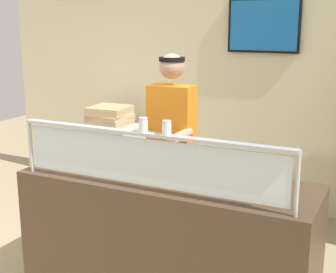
# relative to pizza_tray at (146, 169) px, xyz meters

# --- Properties ---
(ground_plane) EXTENTS (12.00, 12.00, 0.00)m
(ground_plane) POSITION_rel_pizza_tray_xyz_m (0.21, 0.57, -0.97)
(ground_plane) COLOR tan
(ground_plane) RESTS_ON ground
(shop_rear_unit) EXTENTS (6.49, 0.13, 2.70)m
(shop_rear_unit) POSITION_rel_pizza_tray_xyz_m (0.21, 2.11, 0.39)
(shop_rear_unit) COLOR beige
(shop_rear_unit) RESTS_ON ground
(serving_counter) EXTENTS (2.09, 0.70, 0.95)m
(serving_counter) POSITION_rel_pizza_tray_xyz_m (0.21, -0.08, -0.49)
(serving_counter) COLOR #4C3828
(serving_counter) RESTS_ON ground
(sneeze_guard) EXTENTS (1.92, 0.06, 0.39)m
(sneeze_guard) POSITION_rel_pizza_tray_xyz_m (0.21, -0.37, 0.23)
(sneeze_guard) COLOR #B2B5BC
(sneeze_guard) RESTS_ON serving_counter
(pizza_tray) EXTENTS (0.43, 0.43, 0.04)m
(pizza_tray) POSITION_rel_pizza_tray_xyz_m (0.00, 0.00, 0.00)
(pizza_tray) COLOR #9EA0A8
(pizza_tray) RESTS_ON serving_counter
(pizza_server) EXTENTS (0.11, 0.29, 0.01)m
(pizza_server) POSITION_rel_pizza_tray_xyz_m (0.00, -0.02, 0.02)
(pizza_server) COLOR #ADAFB7
(pizza_server) RESTS_ON pizza_tray
(parmesan_shaker) EXTENTS (0.06, 0.06, 0.09)m
(parmesan_shaker) POSITION_rel_pizza_tray_xyz_m (0.19, -0.37, 0.41)
(parmesan_shaker) COLOR white
(parmesan_shaker) RESTS_ON sneeze_guard
(pepper_flake_shaker) EXTENTS (0.06, 0.06, 0.09)m
(pepper_flake_shaker) POSITION_rel_pizza_tray_xyz_m (0.35, -0.37, 0.41)
(pepper_flake_shaker) COLOR white
(pepper_flake_shaker) RESTS_ON sneeze_guard
(worker_figure) EXTENTS (0.41, 0.50, 1.76)m
(worker_figure) POSITION_rel_pizza_tray_xyz_m (-0.09, 0.63, 0.04)
(worker_figure) COLOR #23232D
(worker_figure) RESTS_ON ground
(prep_shelf) EXTENTS (0.70, 0.55, 0.84)m
(prep_shelf) POSITION_rel_pizza_tray_xyz_m (-1.36, 1.62, -0.55)
(prep_shelf) COLOR #B7BABF
(prep_shelf) RESTS_ON ground
(pizza_box_stack) EXTENTS (0.45, 0.44, 0.22)m
(pizza_box_stack) POSITION_rel_pizza_tray_xyz_m (-1.36, 1.62, -0.01)
(pizza_box_stack) COLOR tan
(pizza_box_stack) RESTS_ON prep_shelf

